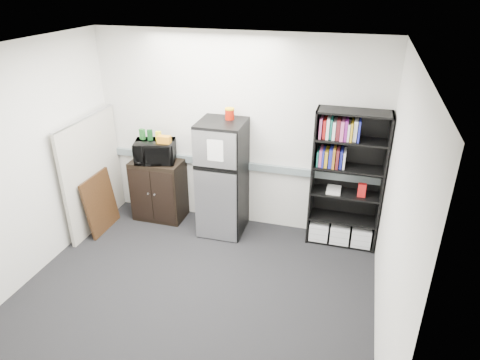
{
  "coord_description": "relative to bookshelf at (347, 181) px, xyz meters",
  "views": [
    {
      "loc": [
        1.57,
        -3.56,
        3.32
      ],
      "look_at": [
        0.29,
        0.9,
        1.08
      ],
      "focal_mm": 32.0,
      "sensor_mm": 36.0,
      "label": 1
    }
  ],
  "objects": [
    {
      "name": "floor",
      "position": [
        -1.53,
        -1.57,
        -0.91
      ],
      "size": [
        4.0,
        4.0,
        0.0
      ],
      "primitive_type": "plane",
      "color": "black",
      "rests_on": "ground"
    },
    {
      "name": "coffee_can",
      "position": [
        -1.56,
        -0.02,
        0.78
      ],
      "size": [
        0.12,
        0.12,
        0.17
      ],
      "color": "#9E1607",
      "rests_on": "refrigerator"
    },
    {
      "name": "framed_poster",
      "position": [
        -3.3,
        -0.6,
        -0.5
      ],
      "size": [
        0.14,
        0.65,
        0.83
      ],
      "rotation": [
        0.0,
        -0.13,
        0.0
      ],
      "color": "black",
      "rests_on": "floor"
    },
    {
      "name": "microwave",
      "position": [
        -2.65,
        -0.08,
        0.15
      ],
      "size": [
        0.64,
        0.52,
        0.31
      ],
      "primitive_type": "imported",
      "rotation": [
        0.0,
        0.0,
        0.29
      ],
      "color": "black",
      "rests_on": "cabinet"
    },
    {
      "name": "electrical_raceway",
      "position": [
        -1.53,
        0.15,
        -0.01
      ],
      "size": [
        3.92,
        0.05,
        0.1
      ],
      "primitive_type": "cube",
      "color": "slate",
      "rests_on": "wall_back"
    },
    {
      "name": "snack_box_c",
      "position": [
        -2.59,
        -0.05,
        0.37
      ],
      "size": [
        0.07,
        0.06,
        0.14
      ],
      "primitive_type": "cube",
      "rotation": [
        0.0,
        0.0,
        0.1
      ],
      "color": "yellow",
      "rests_on": "microwave"
    },
    {
      "name": "wall_back",
      "position": [
        -1.53,
        0.18,
        0.44
      ],
      "size": [
        4.0,
        0.02,
        2.7
      ],
      "primitive_type": "cube",
      "color": "silver",
      "rests_on": "floor"
    },
    {
      "name": "snack_bag",
      "position": [
        -2.49,
        -0.1,
        0.35
      ],
      "size": [
        0.19,
        0.11,
        0.1
      ],
      "primitive_type": "cube",
      "rotation": [
        0.0,
        0.0,
        0.06
      ],
      "color": "orange",
      "rests_on": "microwave"
    },
    {
      "name": "refrigerator",
      "position": [
        -1.64,
        -0.14,
        -0.11
      ],
      "size": [
        0.61,
        0.64,
        1.61
      ],
      "rotation": [
        0.0,
        0.0,
        0.01
      ],
      "color": "black",
      "rests_on": "floor"
    },
    {
      "name": "cubicle_partition",
      "position": [
        -3.43,
        -0.49,
        -0.1
      ],
      "size": [
        0.06,
        1.3,
        1.62
      ],
      "color": "#A09A8E",
      "rests_on": "floor"
    },
    {
      "name": "wall_note",
      "position": [
        -1.88,
        0.18,
        0.64
      ],
      "size": [
        0.14,
        0.0,
        0.1
      ],
      "primitive_type": "cube",
      "color": "white",
      "rests_on": "wall_back"
    },
    {
      "name": "wall_left",
      "position": [
        -3.53,
        -1.57,
        0.44
      ],
      "size": [
        0.02,
        3.5,
        2.7
      ],
      "primitive_type": "cube",
      "color": "silver",
      "rests_on": "floor"
    },
    {
      "name": "wall_right",
      "position": [
        0.47,
        -1.57,
        0.44
      ],
      "size": [
        0.02,
        3.5,
        2.7
      ],
      "primitive_type": "cube",
      "color": "silver",
      "rests_on": "floor"
    },
    {
      "name": "ceiling",
      "position": [
        -1.53,
        -1.57,
        1.79
      ],
      "size": [
        4.0,
        3.5,
        0.02
      ],
      "primitive_type": "cube",
      "color": "white",
      "rests_on": "wall_back"
    },
    {
      "name": "snack_box_a",
      "position": [
        -2.84,
        -0.05,
        0.38
      ],
      "size": [
        0.08,
        0.06,
        0.15
      ],
      "primitive_type": "cube",
      "rotation": [
        0.0,
        0.0,
        -0.2
      ],
      "color": "#19581E",
      "rests_on": "microwave"
    },
    {
      "name": "cabinet",
      "position": [
        -2.65,
        -0.06,
        -0.46
      ],
      "size": [
        0.73,
        0.48,
        0.91
      ],
      "color": "black",
      "rests_on": "floor"
    },
    {
      "name": "bookshelf",
      "position": [
        0.0,
        0.0,
        0.0
      ],
      "size": [
        0.9,
        0.34,
        1.85
      ],
      "color": "black",
      "rests_on": "floor"
    },
    {
      "name": "snack_box_b",
      "position": [
        -2.72,
        -0.05,
        0.38
      ],
      "size": [
        0.08,
        0.07,
        0.15
      ],
      "primitive_type": "cube",
      "rotation": [
        0.0,
        0.0,
        0.35
      ],
      "color": "#0C3613",
      "rests_on": "microwave"
    }
  ]
}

